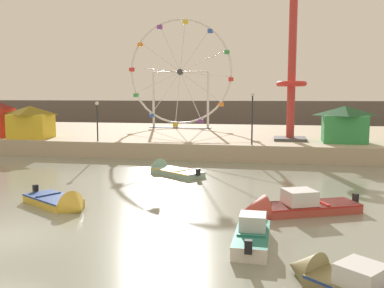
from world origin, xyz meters
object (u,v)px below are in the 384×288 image
at_px(motorboat_mustard_yellow, 62,203).
at_px(drop_tower_red_tower, 292,65).
at_px(motorboat_seafoam, 166,170).
at_px(ferris_wheel_white_frame, 180,74).
at_px(promenade_lamp_near, 252,111).
at_px(motorboat_olive_wood, 345,283).
at_px(motorboat_white_red_stripe, 253,231).
at_px(carnival_booth_green_kiosk, 344,124).
at_px(motorboat_faded_red, 288,207).
at_px(promenade_lamp_far, 97,115).
at_px(carnival_booth_yellow_awning, 31,121).

bearing_deg(motorboat_mustard_yellow, drop_tower_red_tower, 91.13).
relative_size(motorboat_seafoam, ferris_wheel_white_frame, 0.37).
xyz_separation_m(motorboat_seafoam, promenade_lamp_near, (5.56, 6.06, 3.91)).
xyz_separation_m(motorboat_olive_wood, drop_tower_red_tower, (-0.43, 26.32, 7.73)).
bearing_deg(motorboat_white_red_stripe, carnival_booth_green_kiosk, -15.99).
bearing_deg(carnival_booth_green_kiosk, ferris_wheel_white_frame, 144.66).
height_order(motorboat_faded_red, drop_tower_red_tower, drop_tower_red_tower).
xyz_separation_m(motorboat_olive_wood, promenade_lamp_far, (-16.94, 22.36, 3.38)).
height_order(carnival_booth_yellow_awning, promenade_lamp_near, promenade_lamp_near).
height_order(motorboat_olive_wood, drop_tower_red_tower, drop_tower_red_tower).
bearing_deg(motorboat_white_red_stripe, motorboat_olive_wood, -142.97).
bearing_deg(ferris_wheel_white_frame, promenade_lamp_far, -104.20).
distance_m(ferris_wheel_white_frame, promenade_lamp_far, 16.66).
bearing_deg(ferris_wheel_white_frame, motorboat_mustard_yellow, -87.87).
bearing_deg(motorboat_mustard_yellow, motorboat_seafoam, 105.53).
relative_size(promenade_lamp_near, promenade_lamp_far, 1.23).
xyz_separation_m(motorboat_mustard_yellow, motorboat_faded_red, (10.56, 0.98, 0.08)).
bearing_deg(motorboat_mustard_yellow, motorboat_olive_wood, 2.37).
xyz_separation_m(carnival_booth_yellow_awning, promenade_lamp_far, (7.16, -1.29, 0.73)).
bearing_deg(motorboat_faded_red, carnival_booth_green_kiosk, -130.05).
bearing_deg(promenade_lamp_far, ferris_wheel_white_frame, 75.80).
xyz_separation_m(carnival_booth_yellow_awning, promenade_lamp_near, (20.50, -1.53, 1.18)).
bearing_deg(promenade_lamp_far, motorboat_white_red_stripe, -52.62).
bearing_deg(motorboat_olive_wood, motorboat_seafoam, -20.64).
bearing_deg(motorboat_seafoam, promenade_lamp_near, -97.35).
xyz_separation_m(motorboat_white_red_stripe, motorboat_mustard_yellow, (-9.15, 2.75, -0.11)).
xyz_separation_m(motorboat_mustard_yellow, promenade_lamp_near, (8.21, 15.70, 3.88)).
relative_size(carnival_booth_yellow_awning, promenade_lamp_near, 0.98).
height_order(ferris_wheel_white_frame, promenade_lamp_near, ferris_wheel_white_frame).
distance_m(motorboat_seafoam, promenade_lamp_far, 10.59).
bearing_deg(ferris_wheel_white_frame, carnival_booth_yellow_awning, -127.79).
bearing_deg(motorboat_olive_wood, promenade_lamp_near, -41.09).
distance_m(motorboat_mustard_yellow, motorboat_faded_red, 10.61).
relative_size(motorboat_white_red_stripe, motorboat_faded_red, 0.75).
relative_size(drop_tower_red_tower, carnival_booth_green_kiosk, 4.26).
relative_size(motorboat_mustard_yellow, carnival_booth_green_kiosk, 1.08).
xyz_separation_m(carnival_booth_green_kiosk, promenade_lamp_near, (-7.56, -3.09, 1.13)).
bearing_deg(promenade_lamp_near, carnival_booth_green_kiosk, 22.20).
bearing_deg(motorboat_olive_wood, drop_tower_red_tower, -49.40).
xyz_separation_m(motorboat_mustard_yellow, promenade_lamp_far, (-5.13, 15.94, 3.43)).
height_order(motorboat_mustard_yellow, ferris_wheel_white_frame, ferris_wheel_white_frame).
bearing_deg(carnival_booth_yellow_awning, carnival_booth_green_kiosk, -1.30).
bearing_deg(carnival_booth_green_kiosk, carnival_booth_yellow_awning, -175.18).
distance_m(motorboat_white_red_stripe, promenade_lamp_near, 18.86).
xyz_separation_m(motorboat_mustard_yellow, motorboat_seafoam, (2.65, 9.64, -0.03)).
distance_m(motorboat_white_red_stripe, carnival_booth_yellow_awning, 29.42).
xyz_separation_m(motorboat_white_red_stripe, motorboat_seafoam, (-6.50, 12.39, -0.14)).
relative_size(motorboat_olive_wood, drop_tower_red_tower, 0.26).
relative_size(motorboat_olive_wood, motorboat_seafoam, 0.90).
height_order(motorboat_mustard_yellow, motorboat_faded_red, motorboat_faded_red).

